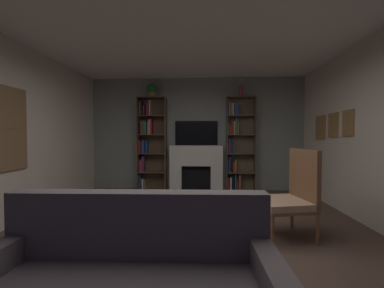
{
  "coord_description": "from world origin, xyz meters",
  "views": [
    {
      "loc": [
        0.24,
        -2.96,
        1.32
      ],
      "look_at": [
        0.0,
        1.28,
        1.19
      ],
      "focal_mm": 23.38,
      "sensor_mm": 36.0,
      "label": 1
    }
  ],
  "objects_px": {
    "tv": "(196,133)",
    "armchair": "(291,195)",
    "potted_plant": "(152,90)",
    "vase_with_flowers": "(241,90)",
    "coffee_table": "(159,233)",
    "fireplace": "(196,167)",
    "bookshelf_right": "(237,146)",
    "bookshelf_left": "(149,142)"
  },
  "relations": [
    {
      "from": "fireplace",
      "to": "tv",
      "type": "height_order",
      "value": "tv"
    },
    {
      "from": "fireplace",
      "to": "bookshelf_right",
      "type": "bearing_deg",
      "value": 1.27
    },
    {
      "from": "tv",
      "to": "vase_with_flowers",
      "type": "relative_size",
      "value": 2.55
    },
    {
      "from": "fireplace",
      "to": "bookshelf_left",
      "type": "xyz_separation_m",
      "value": [
        -1.15,
        0.0,
        0.6
      ]
    },
    {
      "from": "tv",
      "to": "armchair",
      "type": "bearing_deg",
      "value": -64.5
    },
    {
      "from": "vase_with_flowers",
      "to": "fireplace",
      "type": "bearing_deg",
      "value": 178.39
    },
    {
      "from": "armchair",
      "to": "vase_with_flowers",
      "type": "bearing_deg",
      "value": 95.89
    },
    {
      "from": "potted_plant",
      "to": "coffee_table",
      "type": "height_order",
      "value": "potted_plant"
    },
    {
      "from": "bookshelf_left",
      "to": "fireplace",
      "type": "bearing_deg",
      "value": -0.16
    },
    {
      "from": "bookshelf_left",
      "to": "armchair",
      "type": "relative_size",
      "value": 1.97
    },
    {
      "from": "tv",
      "to": "coffee_table",
      "type": "bearing_deg",
      "value": -93.77
    },
    {
      "from": "bookshelf_right",
      "to": "vase_with_flowers",
      "type": "xyz_separation_m",
      "value": [
        0.08,
        -0.05,
        1.34
      ]
    },
    {
      "from": "vase_with_flowers",
      "to": "coffee_table",
      "type": "height_order",
      "value": "vase_with_flowers"
    },
    {
      "from": "potted_plant",
      "to": "vase_with_flowers",
      "type": "height_order",
      "value": "vase_with_flowers"
    },
    {
      "from": "fireplace",
      "to": "bookshelf_right",
      "type": "xyz_separation_m",
      "value": [
        0.99,
        0.02,
        0.5
      ]
    },
    {
      "from": "vase_with_flowers",
      "to": "coffee_table",
      "type": "bearing_deg",
      "value": -110.31
    },
    {
      "from": "tv",
      "to": "armchair",
      "type": "distance_m",
      "value": 3.24
    },
    {
      "from": "tv",
      "to": "potted_plant",
      "type": "bearing_deg",
      "value": -173.58
    },
    {
      "from": "fireplace",
      "to": "bookshelf_right",
      "type": "distance_m",
      "value": 1.11
    },
    {
      "from": "armchair",
      "to": "fireplace",
      "type": "bearing_deg",
      "value": 116.23
    },
    {
      "from": "vase_with_flowers",
      "to": "armchair",
      "type": "height_order",
      "value": "vase_with_flowers"
    },
    {
      "from": "fireplace",
      "to": "tv",
      "type": "relative_size",
      "value": 1.33
    },
    {
      "from": "vase_with_flowers",
      "to": "armchair",
      "type": "relative_size",
      "value": 0.35
    },
    {
      "from": "vase_with_flowers",
      "to": "armchair",
      "type": "bearing_deg",
      "value": -84.11
    },
    {
      "from": "bookshelf_right",
      "to": "coffee_table",
      "type": "height_order",
      "value": "bookshelf_right"
    },
    {
      "from": "potted_plant",
      "to": "armchair",
      "type": "height_order",
      "value": "potted_plant"
    },
    {
      "from": "bookshelf_left",
      "to": "armchair",
      "type": "bearing_deg",
      "value": -47.64
    },
    {
      "from": "fireplace",
      "to": "armchair",
      "type": "bearing_deg",
      "value": -63.77
    },
    {
      "from": "coffee_table",
      "to": "bookshelf_right",
      "type": "bearing_deg",
      "value": 71.08
    },
    {
      "from": "fireplace",
      "to": "vase_with_flowers",
      "type": "distance_m",
      "value": 2.12
    },
    {
      "from": "bookshelf_right",
      "to": "potted_plant",
      "type": "relative_size",
      "value": 6.83
    },
    {
      "from": "bookshelf_left",
      "to": "coffee_table",
      "type": "height_order",
      "value": "bookshelf_left"
    },
    {
      "from": "bookshelf_right",
      "to": "vase_with_flowers",
      "type": "distance_m",
      "value": 1.34
    },
    {
      "from": "potted_plant",
      "to": "bookshelf_left",
      "type": "bearing_deg",
      "value": 157.86
    },
    {
      "from": "tv",
      "to": "bookshelf_right",
      "type": "xyz_separation_m",
      "value": [
        0.99,
        -0.07,
        -0.32
      ]
    },
    {
      "from": "fireplace",
      "to": "bookshelf_right",
      "type": "height_order",
      "value": "bookshelf_right"
    },
    {
      "from": "tv",
      "to": "armchair",
      "type": "relative_size",
      "value": 0.9
    },
    {
      "from": "potted_plant",
      "to": "fireplace",
      "type": "bearing_deg",
      "value": 1.61
    },
    {
      "from": "bookshelf_right",
      "to": "potted_plant",
      "type": "distance_m",
      "value": 2.47
    },
    {
      "from": "armchair",
      "to": "bookshelf_left",
      "type": "bearing_deg",
      "value": 132.36
    },
    {
      "from": "coffee_table",
      "to": "bookshelf_left",
      "type": "bearing_deg",
      "value": 104.28
    },
    {
      "from": "tv",
      "to": "armchair",
      "type": "xyz_separation_m",
      "value": [
        1.35,
        -2.82,
        -0.85
      ]
    }
  ]
}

